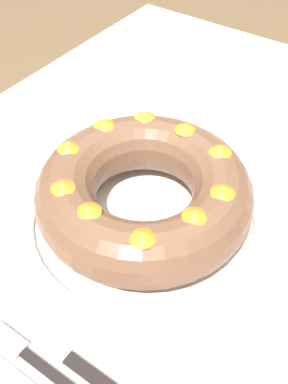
{
  "coord_description": "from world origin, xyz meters",
  "views": [
    {
      "loc": [
        -0.39,
        -0.24,
        1.27
      ],
      "look_at": [
        -0.01,
        0.02,
        0.8
      ],
      "focal_mm": 42.0,
      "sensor_mm": 36.0,
      "label": 1
    }
  ],
  "objects_px": {
    "serving_dish": "(144,217)",
    "bundt_cake": "(144,192)",
    "fork": "(40,365)",
    "cake_knife": "(69,359)",
    "napkin": "(215,127)"
  },
  "relations": [
    {
      "from": "cake_knife",
      "to": "napkin",
      "type": "distance_m",
      "value": 0.51
    },
    {
      "from": "bundt_cake",
      "to": "cake_knife",
      "type": "distance_m",
      "value": 0.25
    },
    {
      "from": "fork",
      "to": "cake_knife",
      "type": "relative_size",
      "value": 1.09
    },
    {
      "from": "serving_dish",
      "to": "cake_knife",
      "type": "height_order",
      "value": "serving_dish"
    },
    {
      "from": "fork",
      "to": "serving_dish",
      "type": "bearing_deg",
      "value": 11.46
    },
    {
      "from": "bundt_cake",
      "to": "napkin",
      "type": "height_order",
      "value": "bundt_cake"
    },
    {
      "from": "napkin",
      "to": "cake_knife",
      "type": "bearing_deg",
      "value": -171.52
    },
    {
      "from": "bundt_cake",
      "to": "napkin",
      "type": "xyz_separation_m",
      "value": [
        0.27,
        0.02,
        -0.06
      ]
    },
    {
      "from": "bundt_cake",
      "to": "cake_knife",
      "type": "xyz_separation_m",
      "value": [
        -0.23,
        -0.05,
        -0.06
      ]
    },
    {
      "from": "fork",
      "to": "cake_knife",
      "type": "distance_m",
      "value": 0.04
    },
    {
      "from": "serving_dish",
      "to": "bundt_cake",
      "type": "bearing_deg",
      "value": 45.07
    },
    {
      "from": "cake_knife",
      "to": "napkin",
      "type": "relative_size",
      "value": 1.48
    },
    {
      "from": "serving_dish",
      "to": "napkin",
      "type": "height_order",
      "value": "serving_dish"
    },
    {
      "from": "bundt_cake",
      "to": "fork",
      "type": "distance_m",
      "value": 0.27
    },
    {
      "from": "fork",
      "to": "cake_knife",
      "type": "xyz_separation_m",
      "value": [
        0.03,
        -0.02,
        0.0
      ]
    }
  ]
}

